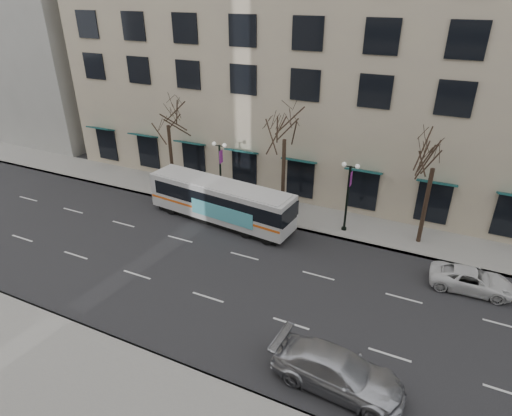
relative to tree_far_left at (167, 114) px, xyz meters
The scene contains 12 objects.
ground 14.91m from the tree_far_left, 41.35° to the right, with size 160.00×160.00×0.00m, color black.
sidewalk_far 16.40m from the tree_far_left, ahead, with size 80.00×4.00×0.15m, color gray.
building_hotel 15.52m from the tree_far_left, 56.75° to the left, with size 40.00×20.00×24.00m, color #C5B796.
building_far_upblock 31.40m from the tree_far_left, 156.46° to the left, with size 28.00×20.00×28.00m, color #999993.
tree_far_left is the anchor object (origin of this frame).
tree_far_mid 10.00m from the tree_far_left, ahead, with size 3.60×3.60×8.55m.
tree_far_right 20.00m from the tree_far_left, ahead, with size 3.60×3.60×8.06m.
lamp_post_left 6.29m from the tree_far_left, ahead, with size 1.22×0.45×5.21m.
lamp_post_right 15.48m from the tree_far_left, ahead, with size 1.22×0.45×5.21m.
city_bus 8.67m from the tree_far_left, 25.22° to the right, with size 11.56×3.67×3.08m.
silver_car 23.59m from the tree_far_left, 37.34° to the right, with size 2.36×5.80×1.68m, color #B5B6BD.
white_pickup 24.41m from the tree_far_left, ahead, with size 2.10×4.56×1.27m, color silver.
Camera 1 is at (10.58, -18.42, 15.46)m, focal length 30.00 mm.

